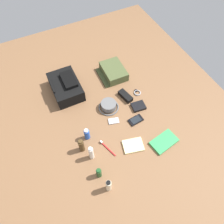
{
  "coord_description": "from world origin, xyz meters",
  "views": [
    {
      "loc": [
        -0.85,
        0.42,
        1.48
      ],
      "look_at": [
        0.0,
        0.0,
        0.04
      ],
      "focal_mm": 34.1,
      "sensor_mm": 36.0,
      "label": 1
    }
  ],
  "objects_px": {
    "cologne_bottle": "(81,145)",
    "lotion_bottle": "(109,186)",
    "bucket_hat": "(109,106)",
    "toothbrush": "(107,147)",
    "paperback_novel": "(164,142)",
    "cell_phone": "(136,120)",
    "wallet": "(138,106)",
    "backpack": "(66,87)",
    "notepad": "(133,145)",
    "sunglasses_case": "(125,96)",
    "deodorant_spray": "(87,134)",
    "wristwatch": "(137,92)",
    "media_player": "(114,121)",
    "toothpaste_tube": "(91,153)",
    "toiletry_pouch": "(113,72)",
    "shampoo_bottle": "(99,173)"
  },
  "relations": [
    {
      "from": "lotion_bottle",
      "to": "deodorant_spray",
      "type": "relative_size",
      "value": 1.28
    },
    {
      "from": "bucket_hat",
      "to": "sunglasses_case",
      "type": "height_order",
      "value": "bucket_hat"
    },
    {
      "from": "sunglasses_case",
      "to": "media_player",
      "type": "bearing_deg",
      "value": 118.2
    },
    {
      "from": "toothbrush",
      "to": "wallet",
      "type": "height_order",
      "value": "wallet"
    },
    {
      "from": "toothpaste_tube",
      "to": "cologne_bottle",
      "type": "relative_size",
      "value": 1.1
    },
    {
      "from": "bucket_hat",
      "to": "lotion_bottle",
      "type": "distance_m",
      "value": 0.66
    },
    {
      "from": "cell_phone",
      "to": "media_player",
      "type": "height_order",
      "value": "cell_phone"
    },
    {
      "from": "cologne_bottle",
      "to": "cell_phone",
      "type": "height_order",
      "value": "cologne_bottle"
    },
    {
      "from": "backpack",
      "to": "toiletry_pouch",
      "type": "height_order",
      "value": "backpack"
    },
    {
      "from": "paperback_novel",
      "to": "notepad",
      "type": "height_order",
      "value": "paperback_novel"
    },
    {
      "from": "toothpaste_tube",
      "to": "cell_phone",
      "type": "xyz_separation_m",
      "value": [
        0.13,
        -0.44,
        -0.07
      ]
    },
    {
      "from": "bucket_hat",
      "to": "sunglasses_case",
      "type": "relative_size",
      "value": 1.22
    },
    {
      "from": "bucket_hat",
      "to": "notepad",
      "type": "bearing_deg",
      "value": -178.11
    },
    {
      "from": "toothbrush",
      "to": "sunglasses_case",
      "type": "relative_size",
      "value": 1.14
    },
    {
      "from": "backpack",
      "to": "wristwatch",
      "type": "bearing_deg",
      "value": -118.02
    },
    {
      "from": "deodorant_spray",
      "to": "lotion_bottle",
      "type": "bearing_deg",
      "value": 177.41
    },
    {
      "from": "bucket_hat",
      "to": "wristwatch",
      "type": "height_order",
      "value": "bucket_hat"
    },
    {
      "from": "cell_phone",
      "to": "notepad",
      "type": "bearing_deg",
      "value": 145.25
    },
    {
      "from": "backpack",
      "to": "sunglasses_case",
      "type": "distance_m",
      "value": 0.52
    },
    {
      "from": "bucket_hat",
      "to": "deodorant_spray",
      "type": "xyz_separation_m",
      "value": [
        -0.18,
        0.27,
        0.03
      ]
    },
    {
      "from": "paperback_novel",
      "to": "wallet",
      "type": "height_order",
      "value": "wallet"
    },
    {
      "from": "shampoo_bottle",
      "to": "paperback_novel",
      "type": "relative_size",
      "value": 0.49
    },
    {
      "from": "bucket_hat",
      "to": "paperback_novel",
      "type": "height_order",
      "value": "bucket_hat"
    },
    {
      "from": "deodorant_spray",
      "to": "wristwatch",
      "type": "bearing_deg",
      "value": -69.44
    },
    {
      "from": "paperback_novel",
      "to": "cell_phone",
      "type": "relative_size",
      "value": 1.79
    },
    {
      "from": "wallet",
      "to": "media_player",
      "type": "bearing_deg",
      "value": 104.08
    },
    {
      "from": "bucket_hat",
      "to": "notepad",
      "type": "xyz_separation_m",
      "value": [
        -0.4,
        -0.01,
        -0.02
      ]
    },
    {
      "from": "lotion_bottle",
      "to": "notepad",
      "type": "relative_size",
      "value": 0.98
    },
    {
      "from": "bucket_hat",
      "to": "paperback_novel",
      "type": "xyz_separation_m",
      "value": [
        -0.47,
        -0.24,
        -0.02
      ]
    },
    {
      "from": "paperback_novel",
      "to": "cell_phone",
      "type": "xyz_separation_m",
      "value": [
        0.26,
        0.1,
        -0.0
      ]
    },
    {
      "from": "cologne_bottle",
      "to": "lotion_bottle",
      "type": "bearing_deg",
      "value": -171.14
    },
    {
      "from": "backpack",
      "to": "paperback_novel",
      "type": "distance_m",
      "value": 0.94
    },
    {
      "from": "backpack",
      "to": "cologne_bottle",
      "type": "xyz_separation_m",
      "value": [
        -0.58,
        0.08,
        0.0
      ]
    },
    {
      "from": "toothpaste_tube",
      "to": "cell_phone",
      "type": "bearing_deg",
      "value": -73.67
    },
    {
      "from": "toothpaste_tube",
      "to": "sunglasses_case",
      "type": "xyz_separation_m",
      "value": [
        0.37,
        -0.47,
        -0.05
      ]
    },
    {
      "from": "backpack",
      "to": "deodorant_spray",
      "type": "bearing_deg",
      "value": 178.68
    },
    {
      "from": "deodorant_spray",
      "to": "media_player",
      "type": "relative_size",
      "value": 1.21
    },
    {
      "from": "toiletry_pouch",
      "to": "paperback_novel",
      "type": "distance_m",
      "value": 0.8
    },
    {
      "from": "toothpaste_tube",
      "to": "shampoo_bottle",
      "type": "bearing_deg",
      "value": 176.91
    },
    {
      "from": "toiletry_pouch",
      "to": "cologne_bottle",
      "type": "relative_size",
      "value": 1.92
    },
    {
      "from": "cell_phone",
      "to": "sunglasses_case",
      "type": "relative_size",
      "value": 0.88
    },
    {
      "from": "deodorant_spray",
      "to": "wristwatch",
      "type": "height_order",
      "value": "deodorant_spray"
    },
    {
      "from": "bucket_hat",
      "to": "paperback_novel",
      "type": "bearing_deg",
      "value": -153.2
    },
    {
      "from": "bucket_hat",
      "to": "shampoo_bottle",
      "type": "distance_m",
      "value": 0.57
    },
    {
      "from": "wristwatch",
      "to": "backpack",
      "type": "bearing_deg",
      "value": 61.98
    },
    {
      "from": "cell_phone",
      "to": "wallet",
      "type": "xyz_separation_m",
      "value": [
        0.11,
        -0.09,
        0.01
      ]
    },
    {
      "from": "shampoo_bottle",
      "to": "deodorant_spray",
      "type": "xyz_separation_m",
      "value": [
        0.31,
        -0.04,
        0.0
      ]
    },
    {
      "from": "shampoo_bottle",
      "to": "cell_phone",
      "type": "height_order",
      "value": "shampoo_bottle"
    },
    {
      "from": "toothbrush",
      "to": "backpack",
      "type": "bearing_deg",
      "value": 7.36
    },
    {
      "from": "bucket_hat",
      "to": "toothbrush",
      "type": "distance_m",
      "value": 0.36
    }
  ]
}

